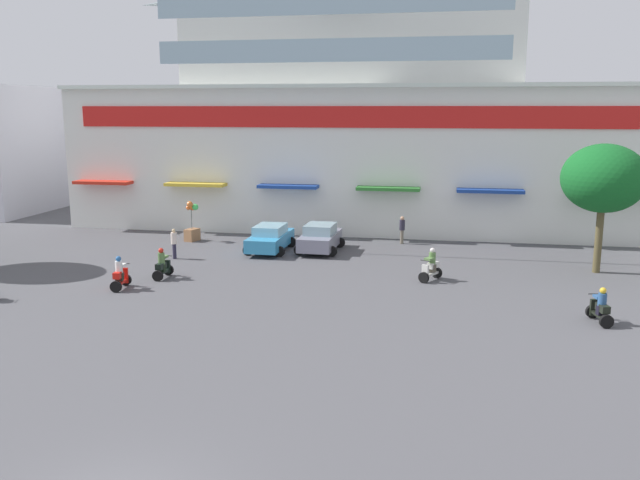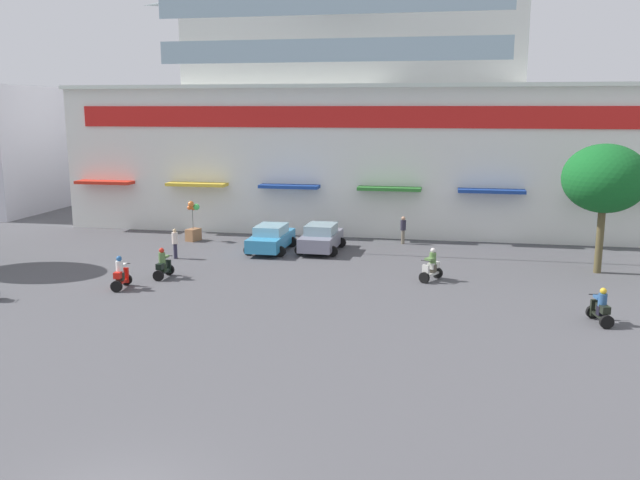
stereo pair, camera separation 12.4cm
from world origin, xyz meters
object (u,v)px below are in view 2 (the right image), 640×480
scooter_rider_5 (601,309)px  scooter_rider_6 (163,266)px  parked_car_1 (321,238)px  scooter_rider_3 (121,275)px  parked_car_0 (271,238)px  scooter_rider_2 (431,267)px  plaza_tree_1 (605,179)px  pedestrian_0 (175,242)px  pedestrian_1 (403,228)px  balloon_vendor_cart (193,226)px

scooter_rider_5 → scooter_rider_6: 19.50m
parked_car_1 → scooter_rider_3: parked_car_1 is taller
parked_car_0 → scooter_rider_2: (9.20, -4.97, -0.12)m
scooter_rider_3 → scooter_rider_6: scooter_rider_3 is taller
plaza_tree_1 → scooter_rider_3: bearing=-161.6°
scooter_rider_6 → scooter_rider_5: bearing=-9.9°
scooter_rider_6 → scooter_rider_2: bearing=8.8°
parked_car_0 → pedestrian_0: (-4.64, -2.82, 0.18)m
pedestrian_1 → balloon_vendor_cart: (-12.78, -1.50, -0.04)m
parked_car_0 → scooter_rider_2: bearing=-28.4°
scooter_rider_3 → scooter_rider_5: 20.33m
pedestrian_1 → scooter_rider_5: bearing=-58.7°
scooter_rider_3 → parked_car_1: bearing=52.4°
scooter_rider_2 → balloon_vendor_cart: 16.31m
scooter_rider_6 → pedestrian_0: bearing=105.3°
parked_car_0 → pedestrian_0: bearing=-148.7°
plaza_tree_1 → scooter_rider_3: 23.43m
plaza_tree_1 → parked_car_1: 15.19m
parked_car_1 → plaza_tree_1: bearing=-9.1°
pedestrian_1 → balloon_vendor_cart: size_ratio=0.67×
scooter_rider_2 → pedestrian_0: size_ratio=0.95×
plaza_tree_1 → parked_car_0: plaza_tree_1 is taller
parked_car_1 → scooter_rider_5: size_ratio=2.79×
plaza_tree_1 → scooter_rider_5: (-1.61, -8.47, -4.10)m
plaza_tree_1 → pedestrian_0: plaza_tree_1 is taller
scooter_rider_6 → parked_car_0: bearing=63.1°
scooter_rider_5 → pedestrian_0: pedestrian_0 is taller
balloon_vendor_cart → scooter_rider_6: bearing=-77.5°
balloon_vendor_cart → parked_car_1: bearing=-10.7°
scooter_rider_2 → scooter_rider_3: 14.41m
plaza_tree_1 → scooter_rider_2: (-8.10, -3.14, -4.05)m
pedestrian_0 → pedestrian_1: 13.52m
plaza_tree_1 → balloon_vendor_cart: bearing=170.3°
pedestrian_0 → parked_car_1: bearing=24.0°
scooter_rider_2 → scooter_rider_3: (-13.80, -4.14, -0.00)m
parked_car_0 → pedestrian_1: bearing=26.2°
pedestrian_1 → balloon_vendor_cart: bearing=-173.3°
scooter_rider_6 → balloon_vendor_cart: size_ratio=0.60×
parked_car_1 → pedestrian_0: 8.16m
plaza_tree_1 → pedestrian_1: size_ratio=3.80×
parked_car_0 → balloon_vendor_cart: size_ratio=1.76×
scooter_rider_5 → pedestrian_0: (-20.34, 7.47, 0.35)m
parked_car_1 → scooter_rider_6: bearing=-130.4°
parked_car_0 → plaza_tree_1: bearing=-6.0°
plaza_tree_1 → balloon_vendor_cart: 23.45m
parked_car_0 → scooter_rider_6: size_ratio=2.91×
scooter_rider_3 → plaza_tree_1: bearing=18.4°
scooter_rider_2 → scooter_rider_6: bearing=-171.2°
scooter_rider_3 → scooter_rider_6: size_ratio=1.02×
plaza_tree_1 → scooter_rider_6: (-20.82, -5.12, -4.08)m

